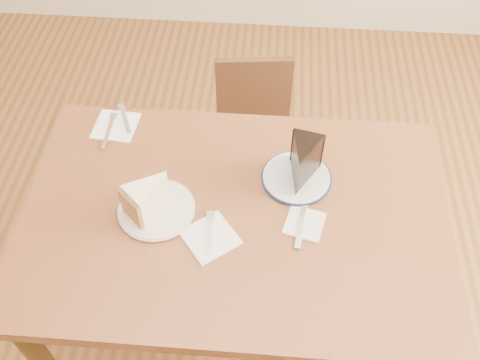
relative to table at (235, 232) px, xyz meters
The scene contains 14 objects.
ground 0.65m from the table, ahead, with size 4.00×4.00×0.00m, color #4C2C14.
table is the anchor object (origin of this frame).
chair_far 0.68m from the table, 87.67° to the left, with size 0.39×0.39×0.71m.
plate_cream 0.24m from the table, behind, with size 0.21×0.21×0.01m, color silver.
plate_navy 0.24m from the table, 38.41° to the left, with size 0.20×0.20×0.01m, color silver.
carrot_cake 0.28m from the table, behind, with size 0.09×0.12×0.09m, color beige, non-canonical shape.
chocolate_cake 0.28m from the table, 35.19° to the left, with size 0.09×0.13×0.12m, color black, non-canonical shape.
napkin_cream 0.15m from the table, 123.44° to the right, with size 0.13×0.13×0.00m, color white.
napkin_navy 0.22m from the table, ahead, with size 0.10×0.10×0.00m, color white.
napkin_spare 0.53m from the table, 142.70° to the left, with size 0.13×0.13×0.00m, color white.
fork_cream 0.14m from the table, 128.55° to the right, with size 0.01×0.14×0.00m, color white.
knife_navy 0.22m from the table, ahead, with size 0.02×0.17×0.00m, color silver.
fork_spare 0.53m from the table, 138.39° to the left, with size 0.01×0.14×0.00m, color silver.
knife_spare 0.52m from the table, 146.29° to the left, with size 0.01×0.16×0.00m, color silver.
Camera 1 is at (0.08, -0.88, 1.97)m, focal length 40.00 mm.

